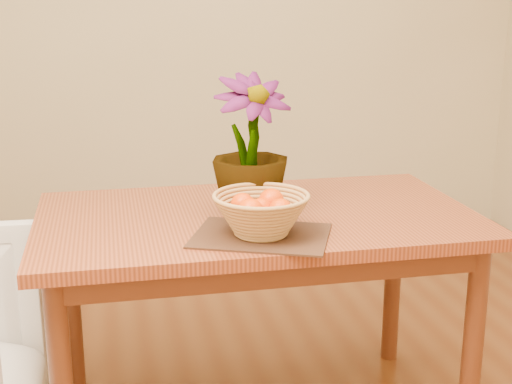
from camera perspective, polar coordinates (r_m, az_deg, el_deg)
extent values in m
cube|color=beige|center=(4.13, -5.72, 14.22)|extent=(4.00, 0.02, 2.70)
cube|color=brown|center=(2.30, 0.08, -2.17)|extent=(1.40, 0.80, 0.04)
cube|color=#4D2412|center=(2.32, 0.08, -3.59)|extent=(1.28, 0.68, 0.08)
cylinder|color=#4D2412|center=(2.37, 16.93, -12.10)|extent=(0.06, 0.06, 0.71)
cylinder|color=#4D2412|center=(2.69, -14.55, -8.55)|extent=(0.06, 0.06, 0.71)
cylinder|color=#4D2412|center=(2.90, 10.90, -6.60)|extent=(0.06, 0.06, 0.71)
cube|color=#3E2116|center=(2.07, 0.41, -3.51)|extent=(0.47, 0.42, 0.01)
cylinder|color=tan|center=(2.07, 0.41, -3.33)|extent=(0.14, 0.14, 0.01)
sphere|color=#F93904|center=(2.05, 0.42, -1.33)|extent=(0.06, 0.06, 0.06)
sphere|color=#F93904|center=(2.10, 1.24, -0.73)|extent=(0.08, 0.08, 0.08)
sphere|color=#F93904|center=(2.08, -1.09, -1.00)|extent=(0.07, 0.07, 0.07)
sphere|color=#F93904|center=(1.99, -0.44, -1.59)|extent=(0.08, 0.08, 0.08)
sphere|color=#F93904|center=(2.02, 1.97, -1.49)|extent=(0.07, 0.07, 0.07)
imported|color=#184413|center=(2.24, -0.45, 3.75)|extent=(0.30, 0.30, 0.45)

